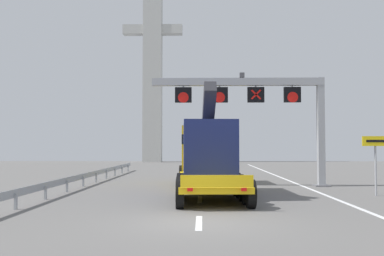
% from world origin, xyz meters
% --- Properties ---
extents(ground, '(112.00, 112.00, 0.00)m').
position_xyz_m(ground, '(0.00, 0.00, 0.00)').
color(ground, slate).
extents(lane_markings, '(0.20, 62.25, 0.01)m').
position_xyz_m(lane_markings, '(0.12, 23.82, 0.01)').
color(lane_markings, silver).
rests_on(lane_markings, ground).
extents(edge_line_right, '(0.20, 63.00, 0.01)m').
position_xyz_m(edge_line_right, '(6.20, 12.00, 0.01)').
color(edge_line_right, silver).
rests_on(edge_line_right, ground).
extents(overhead_lane_gantry, '(10.54, 0.90, 6.78)m').
position_xyz_m(overhead_lane_gantry, '(3.71, 12.59, 5.19)').
color(overhead_lane_gantry, '#9EA0A5').
rests_on(overhead_lane_gantry, ground).
extents(heavy_haul_truck_yellow, '(3.58, 14.15, 5.30)m').
position_xyz_m(heavy_haul_truck_yellow, '(0.39, 10.50, 1.99)').
color(heavy_haul_truck_yellow, yellow).
rests_on(heavy_haul_truck_yellow, ground).
extents(exit_sign_yellow, '(1.28, 0.15, 2.86)m').
position_xyz_m(exit_sign_yellow, '(8.56, 7.59, 2.11)').
color(exit_sign_yellow, '#9EA0A5').
rests_on(exit_sign_yellow, ground).
extents(guardrail_left, '(0.13, 31.17, 0.76)m').
position_xyz_m(guardrail_left, '(-6.81, 13.59, 0.56)').
color(guardrail_left, '#999EA3').
rests_on(guardrail_left, ground).
extents(bridge_pylon_distant, '(9.00, 2.00, 32.39)m').
position_xyz_m(bridge_pylon_distant, '(-7.27, 52.31, 16.58)').
color(bridge_pylon_distant, '#B7B7B2').
rests_on(bridge_pylon_distant, ground).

